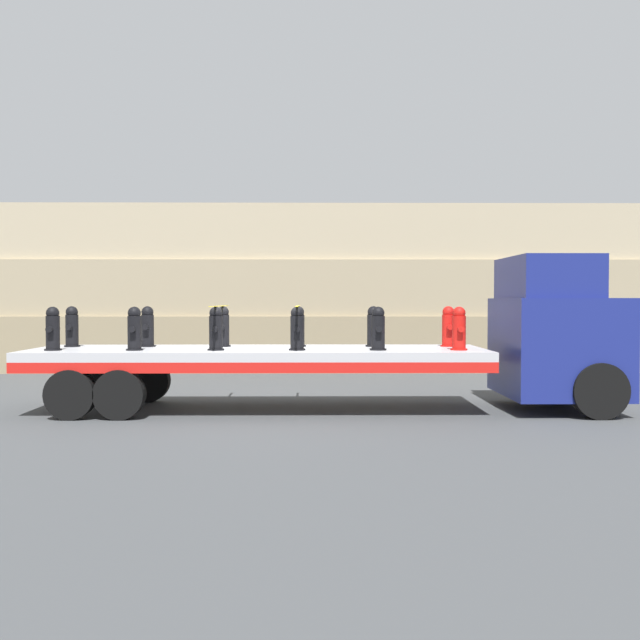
{
  "coord_description": "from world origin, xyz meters",
  "views": [
    {
      "loc": [
        1.09,
        -14.33,
        2.21
      ],
      "look_at": [
        1.24,
        0.0,
        1.81
      ],
      "focal_mm": 40.0,
      "sensor_mm": 36.0,
      "label": 1
    }
  ],
  "objects_px": {
    "flatbed_trailer": "(230,360)",
    "fire_hydrant_black_near_0": "(53,329)",
    "fire_hydrant_black_near_4": "(378,329)",
    "fire_hydrant_black_far_0": "(72,327)",
    "fire_hydrant_red_near_5": "(459,329)",
    "fire_hydrant_black_far_4": "(373,327)",
    "fire_hydrant_red_far_5": "(448,327)",
    "fire_hydrant_black_near_1": "(134,329)",
    "fire_hydrant_black_far_2": "(223,327)",
    "fire_hydrant_black_far_3": "(298,327)",
    "fire_hydrant_black_near_2": "(216,329)",
    "fire_hydrant_black_near_3": "(297,329)",
    "truck_cab": "(560,333)",
    "fire_hydrant_black_far_1": "(148,327)"
  },
  "relations": [
    {
      "from": "fire_hydrant_black_far_4",
      "to": "fire_hydrant_black_near_1",
      "type": "bearing_deg",
      "value": -166.94
    },
    {
      "from": "fire_hydrant_black_far_0",
      "to": "fire_hydrant_red_near_5",
      "type": "relative_size",
      "value": 1.0
    },
    {
      "from": "fire_hydrant_red_near_5",
      "to": "fire_hydrant_black_near_0",
      "type": "bearing_deg",
      "value": 180.0
    },
    {
      "from": "fire_hydrant_black_far_3",
      "to": "fire_hydrant_black_near_2",
      "type": "bearing_deg",
      "value": -145.17
    },
    {
      "from": "fire_hydrant_black_near_1",
      "to": "fire_hydrant_black_near_4",
      "type": "bearing_deg",
      "value": 0.0
    },
    {
      "from": "truck_cab",
      "to": "fire_hydrant_black_far_0",
      "type": "distance_m",
      "value": 10.04
    },
    {
      "from": "fire_hydrant_black_near_2",
      "to": "fire_hydrant_red_far_5",
      "type": "xyz_separation_m",
      "value": [
        4.72,
        1.09,
        0.0
      ]
    },
    {
      "from": "fire_hydrant_black_near_3",
      "to": "fire_hydrant_black_far_4",
      "type": "xyz_separation_m",
      "value": [
        1.57,
        1.09,
        0.0
      ]
    },
    {
      "from": "fire_hydrant_red_near_5",
      "to": "fire_hydrant_black_far_1",
      "type": "bearing_deg",
      "value": 170.13
    },
    {
      "from": "flatbed_trailer",
      "to": "fire_hydrant_black_near_0",
      "type": "relative_size",
      "value": 10.71
    },
    {
      "from": "fire_hydrant_black_far_2",
      "to": "fire_hydrant_black_far_4",
      "type": "bearing_deg",
      "value": 0.0
    },
    {
      "from": "flatbed_trailer",
      "to": "fire_hydrant_black_near_3",
      "type": "bearing_deg",
      "value": -21.91
    },
    {
      "from": "flatbed_trailer",
      "to": "fire_hydrant_red_near_5",
      "type": "distance_m",
      "value": 4.58
    },
    {
      "from": "fire_hydrant_black_far_3",
      "to": "fire_hydrant_red_near_5",
      "type": "height_order",
      "value": "same"
    },
    {
      "from": "flatbed_trailer",
      "to": "fire_hydrant_black_near_4",
      "type": "distance_m",
      "value": 3.05
    },
    {
      "from": "fire_hydrant_black_near_3",
      "to": "fire_hydrant_black_near_0",
      "type": "bearing_deg",
      "value": 180.0
    },
    {
      "from": "fire_hydrant_red_near_5",
      "to": "truck_cab",
      "type": "bearing_deg",
      "value": 14.24
    },
    {
      "from": "fire_hydrant_black_far_1",
      "to": "fire_hydrant_red_far_5",
      "type": "distance_m",
      "value": 6.29
    },
    {
      "from": "fire_hydrant_black_near_0",
      "to": "fire_hydrant_black_far_2",
      "type": "xyz_separation_m",
      "value": [
        3.15,
        1.09,
        0.0
      ]
    },
    {
      "from": "fire_hydrant_black_far_2",
      "to": "fire_hydrant_red_far_5",
      "type": "distance_m",
      "value": 4.72
    },
    {
      "from": "fire_hydrant_black_far_0",
      "to": "fire_hydrant_black_near_4",
      "type": "relative_size",
      "value": 1.0
    },
    {
      "from": "fire_hydrant_red_near_5",
      "to": "fire_hydrant_black_far_4",
      "type": "bearing_deg",
      "value": 145.17
    },
    {
      "from": "fire_hydrant_black_far_1",
      "to": "fire_hydrant_black_far_4",
      "type": "height_order",
      "value": "same"
    },
    {
      "from": "fire_hydrant_black_near_1",
      "to": "fire_hydrant_red_near_5",
      "type": "distance_m",
      "value": 6.29
    },
    {
      "from": "fire_hydrant_black_far_4",
      "to": "fire_hydrant_red_far_5",
      "type": "height_order",
      "value": "same"
    },
    {
      "from": "fire_hydrant_black_near_1",
      "to": "fire_hydrant_black_near_4",
      "type": "distance_m",
      "value": 4.72
    },
    {
      "from": "flatbed_trailer",
      "to": "fire_hydrant_black_far_1",
      "type": "xyz_separation_m",
      "value": [
        -1.79,
        0.55,
        0.64
      ]
    },
    {
      "from": "fire_hydrant_black_near_4",
      "to": "fire_hydrant_black_near_3",
      "type": "bearing_deg",
      "value": 180.0
    },
    {
      "from": "fire_hydrant_black_far_3",
      "to": "fire_hydrant_red_near_5",
      "type": "xyz_separation_m",
      "value": [
        3.15,
        -1.09,
        0.0
      ]
    },
    {
      "from": "fire_hydrant_red_far_5",
      "to": "fire_hydrant_black_near_1",
      "type": "bearing_deg",
      "value": -170.13
    },
    {
      "from": "truck_cab",
      "to": "fire_hydrant_black_far_3",
      "type": "xyz_separation_m",
      "value": [
        -5.3,
        0.55,
        0.11
      ]
    },
    {
      "from": "fire_hydrant_black_near_0",
      "to": "fire_hydrant_black_near_2",
      "type": "xyz_separation_m",
      "value": [
        3.15,
        0.0,
        0.0
      ]
    },
    {
      "from": "fire_hydrant_black_near_4",
      "to": "fire_hydrant_black_near_1",
      "type": "bearing_deg",
      "value": 180.0
    },
    {
      "from": "fire_hydrant_black_near_4",
      "to": "fire_hydrant_black_far_3",
      "type": "bearing_deg",
      "value": 145.17
    },
    {
      "from": "fire_hydrant_red_far_5",
      "to": "fire_hydrant_black_near_2",
      "type": "bearing_deg",
      "value": -166.94
    },
    {
      "from": "fire_hydrant_black_near_0",
      "to": "fire_hydrant_black_near_1",
      "type": "height_order",
      "value": "same"
    },
    {
      "from": "fire_hydrant_black_near_4",
      "to": "fire_hydrant_black_far_0",
      "type": "bearing_deg",
      "value": 170.13
    },
    {
      "from": "truck_cab",
      "to": "fire_hydrant_black_near_4",
      "type": "bearing_deg",
      "value": -171.65
    },
    {
      "from": "fire_hydrant_black_far_2",
      "to": "fire_hydrant_black_far_3",
      "type": "height_order",
      "value": "same"
    },
    {
      "from": "flatbed_trailer",
      "to": "fire_hydrant_black_near_4",
      "type": "xyz_separation_m",
      "value": [
        2.93,
        -0.55,
        0.64
      ]
    },
    {
      "from": "fire_hydrant_black_near_0",
      "to": "flatbed_trailer",
      "type": "bearing_deg",
      "value": 9.25
    },
    {
      "from": "fire_hydrant_black_far_2",
      "to": "fire_hydrant_black_near_2",
      "type": "bearing_deg",
      "value": -90.0
    },
    {
      "from": "fire_hydrant_black_far_1",
      "to": "fire_hydrant_red_far_5",
      "type": "relative_size",
      "value": 1.0
    },
    {
      "from": "flatbed_trailer",
      "to": "fire_hydrant_black_near_2",
      "type": "distance_m",
      "value": 0.87
    },
    {
      "from": "fire_hydrant_black_near_2",
      "to": "fire_hydrant_black_near_3",
      "type": "distance_m",
      "value": 1.57
    },
    {
      "from": "fire_hydrant_black_near_1",
      "to": "fire_hydrant_black_near_2",
      "type": "xyz_separation_m",
      "value": [
        1.57,
        0.0,
        0.0
      ]
    },
    {
      "from": "truck_cab",
      "to": "fire_hydrant_black_near_0",
      "type": "xyz_separation_m",
      "value": [
        -10.02,
        -0.55,
        0.11
      ]
    },
    {
      "from": "fire_hydrant_black_near_0",
      "to": "fire_hydrant_black_far_3",
      "type": "xyz_separation_m",
      "value": [
        4.72,
        1.09,
        0.0
      ]
    },
    {
      "from": "truck_cab",
      "to": "fire_hydrant_red_far_5",
      "type": "xyz_separation_m",
      "value": [
        -2.16,
        0.55,
        0.11
      ]
    },
    {
      "from": "fire_hydrant_black_far_2",
      "to": "fire_hydrant_black_near_1",
      "type": "bearing_deg",
      "value": -145.17
    }
  ]
}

